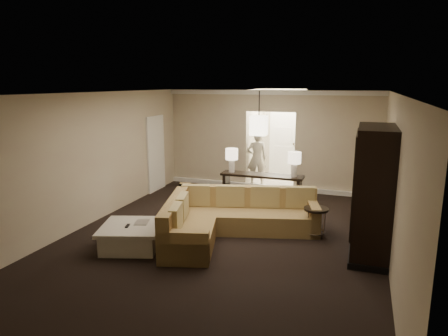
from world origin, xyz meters
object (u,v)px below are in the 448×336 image
at_px(drink_table, 316,216).
at_px(console_table, 262,187).
at_px(armoire, 373,195).
at_px(person, 257,155).
at_px(sectional_sofa, 228,219).
at_px(coffee_table, 132,236).

bearing_deg(drink_table, console_table, 131.41).
bearing_deg(armoire, person, 127.52).
distance_m(sectional_sofa, drink_table, 1.72).
relative_size(console_table, person, 1.14).
distance_m(coffee_table, person, 5.39).
relative_size(coffee_table, armoire, 0.59).
bearing_deg(console_table, sectional_sofa, -93.89).
bearing_deg(console_table, drink_table, -49.10).
xyz_separation_m(coffee_table, drink_table, (3.14, 1.64, 0.21)).
relative_size(coffee_table, drink_table, 2.26).
distance_m(console_table, armoire, 3.39).
bearing_deg(person, drink_table, 98.60).
relative_size(console_table, armoire, 0.89).
height_order(coffee_table, person, person).
relative_size(console_table, drink_table, 3.40).
distance_m(sectional_sofa, console_table, 2.21).
distance_m(console_table, drink_table, 2.30).
bearing_deg(armoire, coffee_table, -164.22).
xyz_separation_m(coffee_table, person, (0.99, 5.26, 0.67)).
bearing_deg(person, armoire, 105.43).
bearing_deg(drink_table, armoire, -25.33).
bearing_deg(console_table, armoire, -41.64).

